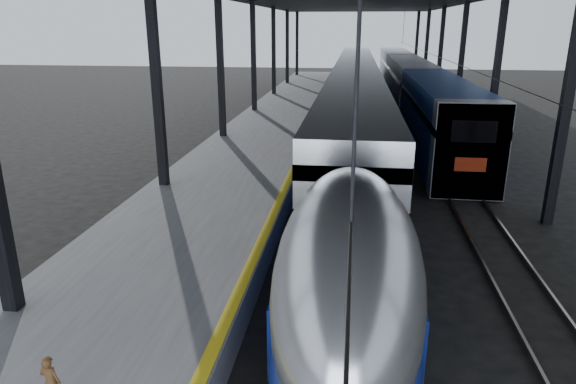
# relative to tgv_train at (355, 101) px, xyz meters

# --- Properties ---
(ground) EXTENTS (160.00, 160.00, 0.00)m
(ground) POSITION_rel_tgv_train_xyz_m (-2.00, -22.56, -2.14)
(ground) COLOR black
(ground) RESTS_ON ground
(platform) EXTENTS (6.00, 80.00, 1.00)m
(platform) POSITION_rel_tgv_train_xyz_m (-5.50, -2.56, -1.64)
(platform) COLOR #4C4C4F
(platform) RESTS_ON ground
(yellow_strip) EXTENTS (0.30, 80.00, 0.01)m
(yellow_strip) POSITION_rel_tgv_train_xyz_m (-2.70, -2.56, -1.13)
(yellow_strip) COLOR gold
(yellow_strip) RESTS_ON platform
(rails) EXTENTS (6.52, 80.00, 0.16)m
(rails) POSITION_rel_tgv_train_xyz_m (2.50, -2.56, -2.06)
(rails) COLOR slate
(rails) RESTS_ON ground
(tgv_train) EXTENTS (3.19, 65.20, 4.57)m
(tgv_train) POSITION_rel_tgv_train_xyz_m (0.00, 0.00, 0.00)
(tgv_train) COLOR silver
(tgv_train) RESTS_ON ground
(second_train) EXTENTS (3.12, 56.05, 4.30)m
(second_train) POSITION_rel_tgv_train_xyz_m (5.00, 11.95, 0.04)
(second_train) COLOR navy
(second_train) RESTS_ON ground
(child) EXTENTS (0.39, 0.27, 1.03)m
(child) POSITION_rel_tgv_train_xyz_m (-5.00, -30.55, -0.62)
(child) COLOR #4D3019
(child) RESTS_ON platform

